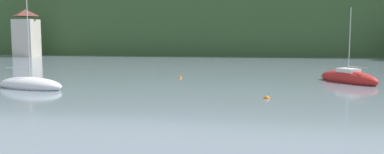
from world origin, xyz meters
name	(u,v)px	position (x,y,z in m)	size (l,w,h in m)	color
wooded_hillside	(309,30)	(18.58, 135.08, 5.76)	(352.00, 56.88, 38.72)	#38562D
shore_building_west	(26,34)	(-43.21, 95.81, 4.72)	(4.45, 4.29, 9.72)	beige
sailboat_far_0	(348,78)	(12.53, 58.95, 0.42)	(5.61, 7.03, 7.73)	red
sailboat_far_2	(30,85)	(-15.82, 50.18, 0.33)	(7.06, 3.78, 9.75)	white
mooring_buoy_near	(267,99)	(4.36, 47.75, 0.00)	(0.44, 0.44, 0.44)	orange
mooring_buoy_far	(180,78)	(-4.44, 60.47, 0.00)	(0.38, 0.38, 0.38)	orange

